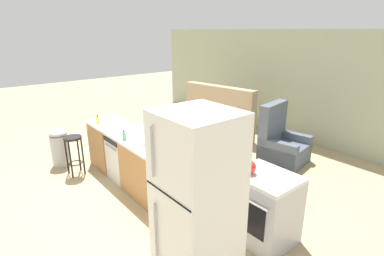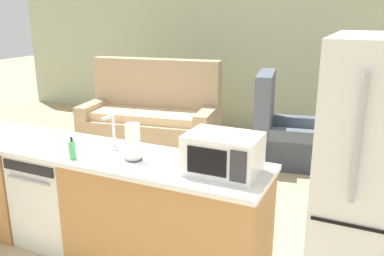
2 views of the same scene
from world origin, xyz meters
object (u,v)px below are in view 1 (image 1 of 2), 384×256
at_px(kettle, 249,167).
at_px(stove_range, 264,207).
at_px(bar_stool, 74,147).
at_px(armchair, 280,145).
at_px(refrigerator, 197,203).
at_px(microwave, 178,150).
at_px(dishwasher, 127,156).
at_px(soap_bottle, 124,136).
at_px(dish_soap_bottle, 98,120).
at_px(trash_bin, 60,147).
at_px(couch, 213,122).
at_px(paper_towel_roll, 148,137).

bearing_deg(kettle, stove_range, 37.16).
height_order(bar_stool, armchair, armchair).
height_order(refrigerator, microwave, refrigerator).
xyz_separation_m(microwave, armchair, (-0.24, 2.76, -0.69)).
relative_size(dishwasher, soap_bottle, 4.77).
xyz_separation_m(soap_bottle, dish_soap_bottle, (-1.12, 0.02, 0.00)).
height_order(dishwasher, bar_stool, dishwasher).
height_order(microwave, armchair, armchair).
bearing_deg(trash_bin, microwave, 15.12).
bearing_deg(kettle, dish_soap_bottle, -168.72).
xyz_separation_m(kettle, bar_stool, (-3.18, -1.11, -0.45)).
relative_size(stove_range, dish_soap_bottle, 5.11).
bearing_deg(bar_stool, soap_bottle, 21.67).
bearing_deg(trash_bin, kettle, 17.65).
bearing_deg(soap_bottle, microwave, 11.26).
xyz_separation_m(microwave, kettle, (0.90, 0.42, -0.05)).
bearing_deg(bar_stool, microwave, 16.68).
height_order(refrigerator, couch, refrigerator).
distance_m(dishwasher, kettle, 2.53).
bearing_deg(bar_stool, dish_soap_bottle, 84.86).
bearing_deg(soap_bottle, stove_range, 19.46).
relative_size(stove_range, refrigerator, 0.48).
bearing_deg(trash_bin, armchair, 53.26).
bearing_deg(bar_stool, armchair, 59.25).
bearing_deg(refrigerator, soap_bottle, 171.57).
xyz_separation_m(stove_range, couch, (-3.23, 2.15, -0.06)).
distance_m(paper_towel_roll, dish_soap_bottle, 1.55).
bearing_deg(paper_towel_roll, bar_stool, -158.02).
bearing_deg(couch, dishwasher, -76.90).
height_order(kettle, bar_stool, kettle).
height_order(refrigerator, armchair, refrigerator).
bearing_deg(paper_towel_roll, soap_bottle, -157.18).
relative_size(dish_soap_bottle, couch, 0.08).
distance_m(dish_soap_bottle, couch, 2.96).
height_order(paper_towel_roll, bar_stool, paper_towel_roll).
xyz_separation_m(stove_range, bar_stool, (-3.35, -1.23, 0.08)).
bearing_deg(couch, microwave, -51.30).
xyz_separation_m(paper_towel_roll, couch, (-1.46, 2.75, -0.64)).
bearing_deg(kettle, trash_bin, -162.35).
relative_size(paper_towel_roll, bar_stool, 0.38).
bearing_deg(stove_range, kettle, -142.84).
bearing_deg(stove_range, paper_towel_roll, -161.38).
bearing_deg(microwave, trash_bin, -164.88).
height_order(refrigerator, paper_towel_roll, refrigerator).
bearing_deg(bar_stool, kettle, 19.20).
distance_m(dishwasher, soap_bottle, 0.72).
height_order(refrigerator, dish_soap_bottle, refrigerator).
bearing_deg(trash_bin, dish_soap_bottle, 42.18).
relative_size(dish_soap_bottle, kettle, 0.86).
bearing_deg(kettle, armchair, 115.95).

